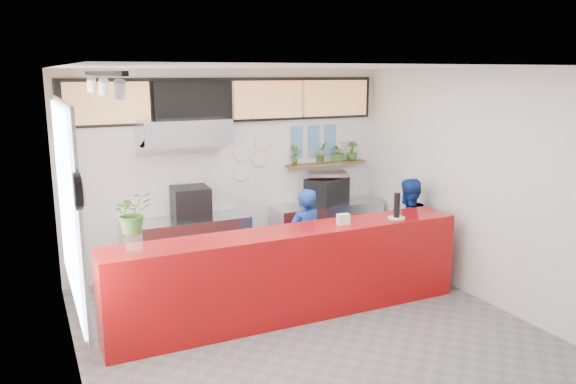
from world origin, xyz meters
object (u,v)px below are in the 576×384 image
object	(u,v)px
espresso_machine	(327,191)
staff_center	(305,241)
panini_oven	(191,203)
service_counter	(291,274)
pepper_mill	(397,205)
staff_right	(407,228)

from	to	relation	value
espresso_machine	staff_center	bearing A→B (deg)	-154.65
panini_oven	staff_center	world-z (taller)	staff_center
panini_oven	staff_center	xyz separation A→B (m)	(1.22, -1.19, -0.41)
service_counter	staff_center	xyz separation A→B (m)	(0.49, 0.61, 0.17)
panini_oven	espresso_machine	world-z (taller)	panini_oven
staff_center	pepper_mill	bearing A→B (deg)	133.76
service_counter	staff_center	size ratio (longest dim) A/B	3.11
panini_oven	pepper_mill	size ratio (longest dim) A/B	1.59
staff_right	panini_oven	bearing A→B (deg)	-29.05
service_counter	panini_oven	bearing A→B (deg)	111.88
panini_oven	espresso_machine	distance (m)	2.22
espresso_machine	pepper_mill	xyz separation A→B (m)	(-0.03, -1.89, 0.17)
panini_oven	service_counter	bearing A→B (deg)	-63.90
pepper_mill	espresso_machine	bearing A→B (deg)	89.02
staff_center	espresso_machine	bearing A→B (deg)	-140.71
espresso_machine	staff_right	world-z (taller)	staff_right
service_counter	espresso_machine	xyz separation A→B (m)	(1.50, 1.80, 0.55)
espresso_machine	staff_right	distance (m)	1.47
service_counter	staff_center	world-z (taller)	staff_center
staff_center	pepper_mill	distance (m)	1.32
panini_oven	staff_right	distance (m)	3.14
staff_center	panini_oven	bearing A→B (deg)	-55.01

